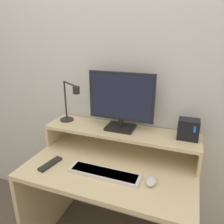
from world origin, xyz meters
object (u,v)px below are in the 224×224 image
at_px(keyboard, 104,173).
at_px(mouse, 151,181).
at_px(desk_lamp, 70,104).
at_px(router_dock, 188,129).
at_px(monitor, 121,101).
at_px(remote_control, 50,164).

bearing_deg(keyboard, mouse, 3.49).
distance_m(desk_lamp, keyboard, 0.56).
distance_m(desk_lamp, router_dock, 0.82).
xyz_separation_m(router_dock, mouse, (-0.16, -0.30, -0.22)).
bearing_deg(monitor, remote_control, -136.18).
distance_m(keyboard, remote_control, 0.36).
bearing_deg(router_dock, monitor, -179.88).
bearing_deg(monitor, router_dock, 0.12).
bearing_deg(keyboard, router_dock, 35.36).
distance_m(router_dock, remote_control, 0.90).
relative_size(router_dock, keyboard, 0.30).
bearing_deg(mouse, monitor, 133.70).
distance_m(keyboard, mouse, 0.28).
relative_size(desk_lamp, mouse, 3.09).
height_order(desk_lamp, mouse, desk_lamp).
relative_size(keyboard, mouse, 4.42).
height_order(mouse, remote_control, mouse).
distance_m(monitor, desk_lamp, 0.38).
xyz_separation_m(desk_lamp, remote_control, (0.01, -0.30, -0.31)).
bearing_deg(remote_control, desk_lamp, 92.60).
bearing_deg(mouse, remote_control, -175.82).
distance_m(monitor, router_dock, 0.47).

